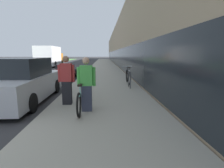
% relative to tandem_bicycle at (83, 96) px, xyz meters
% --- Properties ---
extents(sidewalk_slab, '(3.65, 70.00, 0.11)m').
position_rel_tandem_bicycle_xyz_m(sidewalk_slab, '(0.68, 19.49, -0.41)').
color(sidewalk_slab, '#A39E8E').
rests_on(sidewalk_slab, ground).
extents(storefront_facade, '(10.01, 70.00, 6.32)m').
position_rel_tandem_bicycle_xyz_m(storefront_facade, '(7.54, 27.49, 2.69)').
color(storefront_facade, tan).
rests_on(storefront_facade, ground).
extents(lawn_strip, '(4.83, 70.00, 0.03)m').
position_rel_tandem_bicycle_xyz_m(lawn_strip, '(-11.20, 23.49, -0.45)').
color(lawn_strip, '#518E42').
rests_on(lawn_strip, ground).
extents(tandem_bicycle, '(0.52, 2.35, 0.84)m').
position_rel_tandem_bicycle_xyz_m(tandem_bicycle, '(0.00, 0.00, 0.00)').
color(tandem_bicycle, black).
rests_on(tandem_bicycle, sidewalk_slab).
extents(person_rider, '(0.53, 0.21, 1.56)m').
position_rel_tandem_bicycle_xyz_m(person_rider, '(0.16, -0.29, 0.43)').
color(person_rider, '#33384C').
rests_on(person_rider, sidewalk_slab).
extents(person_bystander, '(0.54, 0.21, 1.59)m').
position_rel_tandem_bicycle_xyz_m(person_bystander, '(-0.56, 0.43, 0.44)').
color(person_bystander, black).
rests_on(person_bystander, sidewalk_slab).
extents(bike_rack_hoop, '(0.05, 0.60, 0.84)m').
position_rel_tandem_bicycle_xyz_m(bike_rack_hoop, '(1.92, 3.17, 0.15)').
color(bike_rack_hoop, '#4C4C51').
rests_on(bike_rack_hoop, sidewalk_slab).
extents(cruiser_bike_nearest, '(0.52, 1.76, 0.96)m').
position_rel_tandem_bicycle_xyz_m(cruiser_bike_nearest, '(2.02, 4.37, 0.04)').
color(cruiser_bike_nearest, black).
rests_on(cruiser_bike_nearest, sidewalk_slab).
extents(parked_sedan_curbside, '(1.80, 4.56, 1.61)m').
position_rel_tandem_bicycle_xyz_m(parked_sedan_curbside, '(-2.34, 1.28, 0.26)').
color(parked_sedan_curbside, silver).
rests_on(parked_sedan_curbside, ground).
extents(vintage_roadster_curbside, '(1.86, 4.23, 0.98)m').
position_rel_tandem_bicycle_xyz_m(vintage_roadster_curbside, '(-2.28, 7.04, -0.05)').
color(vintage_roadster_curbside, maroon).
rests_on(vintage_roadster_curbside, ground).
extents(moving_truck, '(2.38, 6.22, 2.75)m').
position_rel_tandem_bicycle_xyz_m(moving_truck, '(-6.79, 19.31, 0.92)').
color(moving_truck, orange).
rests_on(moving_truck, ground).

